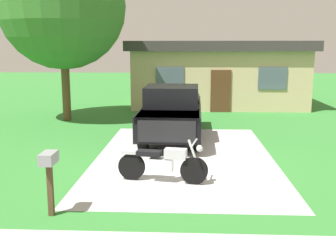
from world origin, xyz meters
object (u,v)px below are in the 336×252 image
motorcycle (163,163)px  shade_tree (62,5)px  pickup_truck (173,111)px  neighbor_house (217,73)px  mailbox (49,167)px

motorcycle → shade_tree: 10.63m
pickup_truck → neighbor_house: bearing=75.7°
pickup_truck → neighbor_house: size_ratio=0.59×
mailbox → neighbor_house: bearing=74.8°
motorcycle → shade_tree: bearing=119.8°
shade_tree → neighbor_house: bearing=36.2°
pickup_truck → mailbox: pickup_truck is taller
motorcycle → neighbor_house: size_ratio=0.23×
shade_tree → neighbor_house: (7.00, 5.12, -3.15)m
motorcycle → shade_tree: shade_tree is taller
motorcycle → pickup_truck: 5.04m
motorcycle → mailbox: 3.00m
pickup_truck → mailbox: (-2.09, -7.15, 0.03)m
mailbox → shade_tree: size_ratio=0.16×
mailbox → shade_tree: shade_tree is taller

